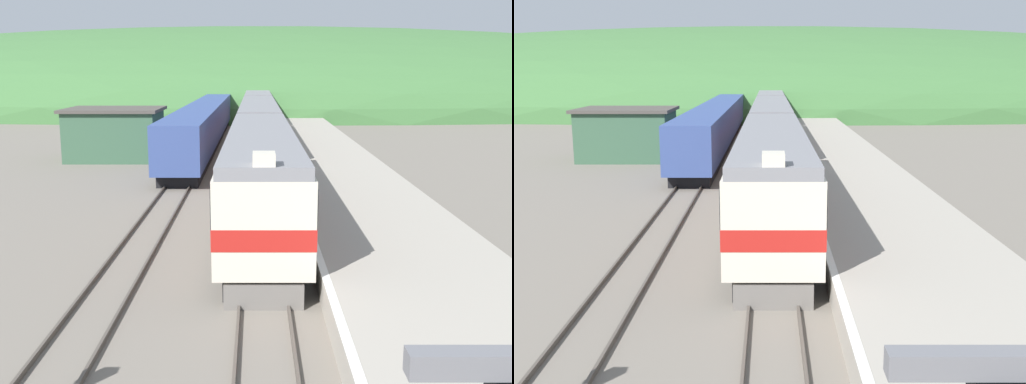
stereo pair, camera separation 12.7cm
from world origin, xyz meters
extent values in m
cube|color=#4C443D|center=(-0.72, 70.00, 0.08)|extent=(0.08, 180.00, 0.16)
cube|color=#4C443D|center=(0.72, 70.00, 0.08)|extent=(0.08, 180.00, 0.16)
cube|color=#4C443D|center=(-5.55, 70.00, 0.08)|extent=(0.08, 180.00, 0.16)
cube|color=#4C443D|center=(-4.11, 70.00, 0.08)|extent=(0.08, 180.00, 0.16)
cube|color=#9E9689|center=(4.83, 50.00, 0.46)|extent=(6.29, 140.00, 0.91)
cube|color=silver|center=(1.81, 50.00, 0.92)|extent=(0.24, 140.00, 0.01)
ellipsoid|color=#3D6B38|center=(0.00, 127.53, 0.00)|extent=(239.28, 107.68, 29.83)
cube|color=#385B42|center=(-11.00, 46.56, 1.84)|extent=(6.69, 5.39, 3.67)
cube|color=#47423D|center=(-11.00, 46.56, 3.79)|extent=(7.19, 5.89, 0.24)
cube|color=black|center=(0.00, 27.14, 0.42)|extent=(2.45, 18.89, 0.85)
cube|color=beige|center=(0.00, 27.14, 2.32)|extent=(2.99, 20.09, 2.94)
cube|color=red|center=(0.00, 27.14, 2.09)|extent=(3.02, 20.11, 0.65)
cube|color=black|center=(0.00, 27.14, 2.97)|extent=(3.01, 18.89, 0.88)
cube|color=slate|center=(0.00, 27.14, 3.99)|extent=(2.81, 20.09, 0.40)
cube|color=black|center=(0.00, 18.22, 2.97)|extent=(3.03, 2.20, 1.18)
cube|color=beige|center=(0.00, 17.54, 4.37)|extent=(0.64, 0.80, 0.36)
cube|color=slate|center=(0.00, 17.29, 0.38)|extent=(2.33, 0.40, 0.77)
cube|color=black|center=(0.00, 49.54, 0.42)|extent=(2.45, 21.54, 0.85)
cube|color=beige|center=(0.00, 49.54, 2.32)|extent=(2.99, 22.92, 2.94)
cube|color=red|center=(0.00, 49.54, 2.09)|extent=(3.02, 22.94, 0.65)
cube|color=black|center=(0.00, 49.54, 2.97)|extent=(3.01, 21.54, 0.88)
cube|color=slate|center=(0.00, 49.54, 3.99)|extent=(2.81, 22.92, 0.40)
cube|color=black|center=(0.00, 73.36, 0.42)|extent=(2.45, 21.54, 0.85)
cube|color=beige|center=(0.00, 73.36, 2.32)|extent=(2.99, 22.92, 2.94)
cube|color=red|center=(0.00, 73.36, 2.09)|extent=(3.02, 22.94, 0.65)
cube|color=black|center=(0.00, 73.36, 2.97)|extent=(3.01, 21.54, 0.88)
cube|color=slate|center=(0.00, 73.36, 3.99)|extent=(2.81, 22.92, 0.40)
cube|color=black|center=(0.00, 97.18, 0.42)|extent=(2.45, 21.54, 0.85)
cube|color=beige|center=(0.00, 97.18, 2.32)|extent=(2.99, 22.92, 2.94)
cube|color=red|center=(0.00, 97.18, 2.09)|extent=(3.02, 22.94, 0.65)
cube|color=black|center=(0.00, 97.18, 2.97)|extent=(3.01, 21.54, 0.88)
cube|color=slate|center=(0.00, 97.18, 3.99)|extent=(2.81, 22.92, 0.40)
cube|color=black|center=(-4.83, 56.75, 0.40)|extent=(2.46, 43.42, 0.80)
cube|color=#334784|center=(-4.83, 56.75, 2.26)|extent=(2.90, 45.23, 2.92)
camera|label=1|loc=(-0.22, 0.85, 6.88)|focal=42.00mm
camera|label=2|loc=(-0.10, 0.85, 6.88)|focal=42.00mm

